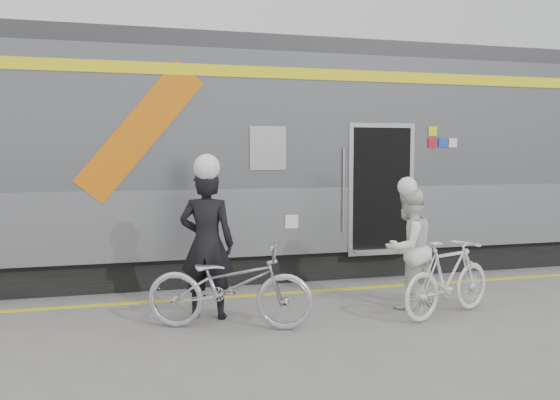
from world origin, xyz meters
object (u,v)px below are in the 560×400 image
object	(u,v)px
woman	(408,248)
bicycle_right	(448,278)
bicycle_left	(230,285)
man	(207,244)

from	to	relation	value
woman	bicycle_right	distance (m)	0.71
woman	bicycle_right	xyz separation A→B (m)	(0.30, -0.55, -0.33)
woman	bicycle_left	bearing A→B (deg)	-14.04
man	woman	bearing A→B (deg)	-164.22
bicycle_right	woman	bearing A→B (deg)	7.42
man	woman	distance (m)	2.82
bicycle_left	bicycle_right	bearing A→B (deg)	-74.06
woman	bicycle_right	world-z (taller)	woman
bicycle_left	bicycle_right	xyz separation A→B (m)	(2.91, -0.22, -0.03)
man	bicycle_left	xyz separation A→B (m)	(0.20, -0.55, -0.44)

